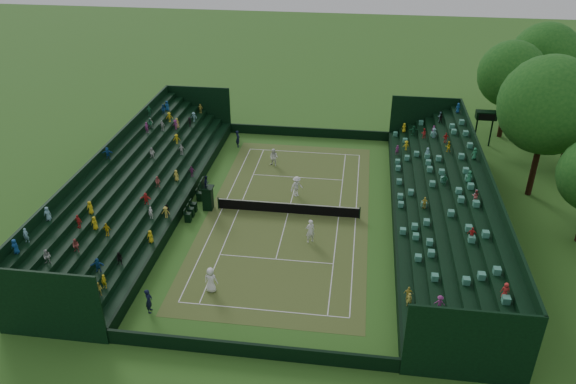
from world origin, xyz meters
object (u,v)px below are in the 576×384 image
(tennis_net, at_px, (288,208))
(umpire_chair, at_px, (207,195))
(player_near_west, at_px, (211,280))
(player_near_east, at_px, (310,231))
(player_far_west, at_px, (274,157))
(player_far_east, at_px, (297,186))

(tennis_net, bearing_deg, umpire_chair, -178.49)
(umpire_chair, bearing_deg, player_near_west, -73.97)
(player_near_east, height_order, player_far_west, player_near_east)
(tennis_net, distance_m, player_near_east, 4.45)
(umpire_chair, bearing_deg, player_near_east, -22.64)
(umpire_chair, xyz_separation_m, player_near_east, (8.80, -3.67, -0.34))
(player_near_west, distance_m, player_far_west, 19.04)
(player_near_east, distance_m, player_far_east, 7.10)
(player_near_west, relative_size, player_far_east, 1.00)
(player_far_east, bearing_deg, player_far_west, 75.85)
(player_far_east, bearing_deg, umpire_chair, 163.15)
(tennis_net, height_order, player_far_west, player_far_west)
(player_far_west, bearing_deg, umpire_chair, -98.86)
(tennis_net, height_order, player_far_east, player_far_east)
(player_near_west, height_order, player_near_east, player_near_east)
(tennis_net, xyz_separation_m, umpire_chair, (-6.61, -0.17, 0.79))
(player_near_east, bearing_deg, player_near_west, 20.56)
(tennis_net, relative_size, umpire_chair, 3.80)
(umpire_chair, relative_size, player_far_east, 1.67)
(umpire_chair, distance_m, player_near_east, 9.55)
(umpire_chair, xyz_separation_m, player_near_west, (2.96, -10.30, -0.40))
(player_far_west, distance_m, player_far_east, 6.22)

